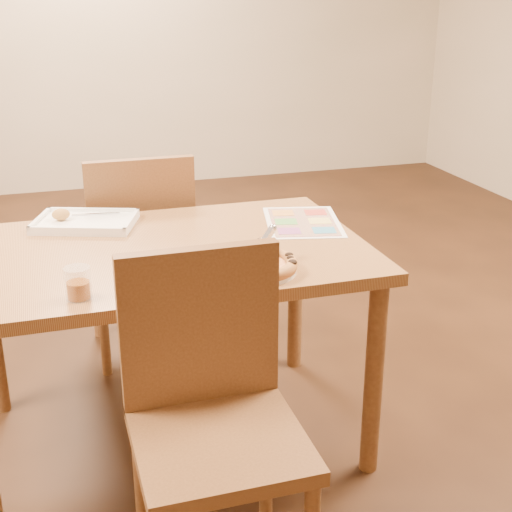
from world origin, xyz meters
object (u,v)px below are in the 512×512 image
object	(u,v)px
pizza_cutter	(264,242)
plate	(256,270)
pizza	(258,264)
glass_tumbler	(78,285)
chair_near	(209,382)
dining_table	(166,273)
appetizer_tray	(84,222)
chair_far	(140,235)
menu	(303,222)

from	to	relation	value
pizza_cutter	plate	bearing A→B (deg)	-180.00
pizza	glass_tumbler	xyz separation A→B (m)	(-0.52, -0.04, 0.01)
pizza	pizza_cutter	size ratio (longest dim) A/B	2.19
chair_near	dining_table	bearing A→B (deg)	90.00
pizza_cutter	appetizer_tray	bearing A→B (deg)	84.55
chair_far	glass_tumbler	bearing A→B (deg)	72.54
plate	menu	bearing A→B (deg)	53.33
chair_far	menu	xyz separation A→B (m)	(0.52, -0.48, 0.16)
pizza	appetizer_tray	xyz separation A→B (m)	(-0.46, 0.60, -0.01)
chair_far	plate	world-z (taller)	chair_far
menu	plate	bearing A→B (deg)	-126.67
plate	pizza_cutter	size ratio (longest dim) A/B	2.21
plate	glass_tumbler	xyz separation A→B (m)	(-0.51, -0.04, 0.03)
chair_far	pizza_cutter	world-z (taller)	chair_far
pizza	glass_tumbler	size ratio (longest dim) A/B	2.66
chair_far	appetizer_tray	size ratio (longest dim) A/B	1.18
menu	pizza_cutter	bearing A→B (deg)	-125.93
chair_far	appetizer_tray	bearing A→B (deg)	51.47
menu	chair_near	bearing A→B (deg)	-125.84
appetizer_tray	menu	bearing A→B (deg)	-14.31
dining_table	appetizer_tray	distance (m)	0.40
chair_near	pizza	world-z (taller)	chair_near
chair_near	appetizer_tray	size ratio (longest dim) A/B	1.18
plate	chair_far	bearing A→B (deg)	104.20
dining_table	chair_far	distance (m)	0.61
pizza_cutter	chair_near	bearing A→B (deg)	-172.82
plate	pizza_cutter	bearing A→B (deg)	47.07
dining_table	chair_near	bearing A→B (deg)	-90.00
pizza	glass_tumbler	world-z (taller)	glass_tumbler
glass_tumbler	chair_far	bearing A→B (deg)	72.54
menu	pizza	bearing A→B (deg)	-125.96
appetizer_tray	glass_tumbler	distance (m)	0.64
dining_table	pizza	xyz separation A→B (m)	(0.23, -0.29, 0.11)
plate	pizza_cutter	distance (m)	0.09
appetizer_tray	glass_tumbler	xyz separation A→B (m)	(-0.06, -0.63, 0.03)
chair_near	menu	bearing A→B (deg)	54.16
chair_near	glass_tumbler	distance (m)	0.45
pizza	pizza_cutter	distance (m)	0.08
appetizer_tray	chair_far	bearing A→B (deg)	51.47
chair_far	menu	world-z (taller)	chair_far
chair_far	appetizer_tray	distance (m)	0.41
pizza	menu	world-z (taller)	pizza
dining_table	appetizer_tray	xyz separation A→B (m)	(-0.23, 0.31, 0.10)
dining_table	glass_tumbler	world-z (taller)	glass_tumbler
dining_table	chair_far	size ratio (longest dim) A/B	2.77
chair_near	pizza	distance (m)	0.43
pizza	chair_far	bearing A→B (deg)	104.32
appetizer_tray	menu	world-z (taller)	appetizer_tray
chair_near	pizza_cutter	distance (m)	0.50
chair_near	glass_tumbler	bearing A→B (deg)	136.28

